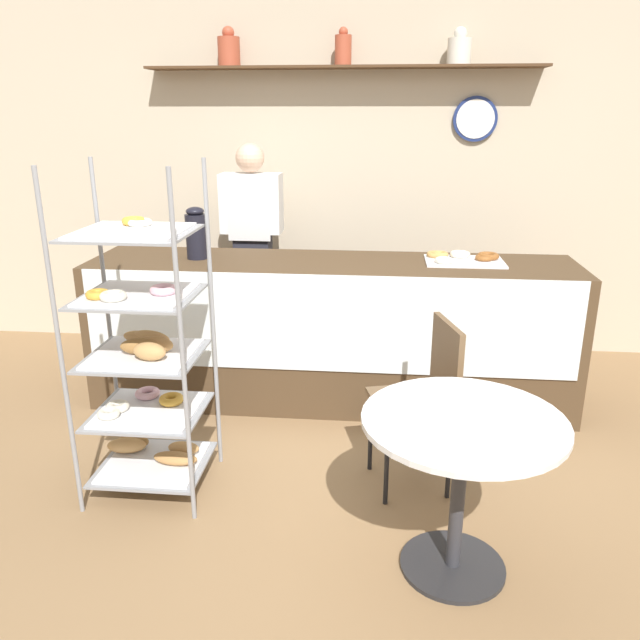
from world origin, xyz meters
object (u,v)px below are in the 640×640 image
cafe_table (461,456)px  donut_tray_counter (462,258)px  person_worker (253,247)px  cafe_chair (428,387)px  pastry_rack (145,360)px  coffee_carafe (196,234)px

cafe_table → donut_tray_counter: bearing=84.3°
person_worker → donut_tray_counter: size_ratio=3.36×
person_worker → cafe_chair: size_ratio=1.87×
person_worker → cafe_chair: (1.20, -1.61, -0.36)m
pastry_rack → cafe_table: bearing=-18.5°
person_worker → donut_tray_counter: person_worker is taller
cafe_table → donut_tray_counter: (0.17, 1.73, 0.43)m
cafe_chair → donut_tray_counter: (0.26, 1.07, 0.43)m
person_worker → cafe_table: size_ratio=2.03×
cafe_table → person_worker: bearing=119.7°
coffee_carafe → donut_tray_counter: 1.71m
pastry_rack → cafe_table: size_ratio=2.03×
cafe_table → cafe_chair: size_ratio=0.92×
pastry_rack → coffee_carafe: (-0.05, 1.14, 0.42)m
pastry_rack → person_worker: size_ratio=1.00×
cafe_chair → coffee_carafe: bearing=-139.6°
coffee_carafe → cafe_table: bearing=-47.0°
pastry_rack → cafe_chair: 1.41m
pastry_rack → person_worker: bearing=83.8°
person_worker → coffee_carafe: size_ratio=4.94×
person_worker → cafe_chair: 2.04m
cafe_chair → donut_tray_counter: bearing=150.9°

